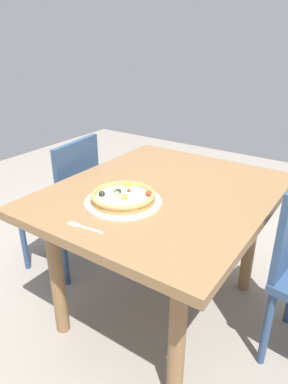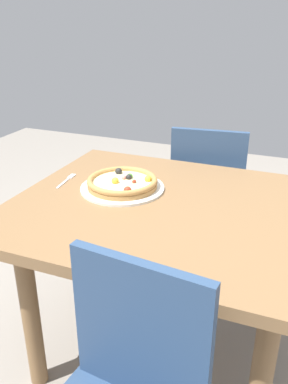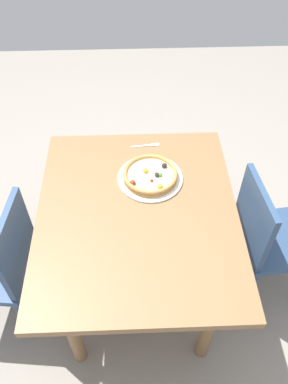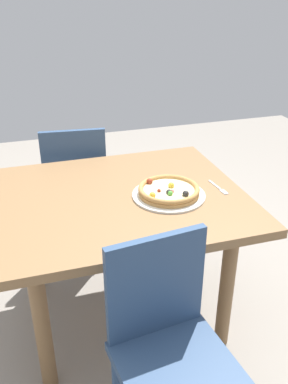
{
  "view_description": "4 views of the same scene",
  "coord_description": "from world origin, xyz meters",
  "views": [
    {
      "loc": [
        -1.3,
        -0.78,
        1.42
      ],
      "look_at": [
        -0.11,
        0.04,
        0.76
      ],
      "focal_mm": 31.89,
      "sensor_mm": 36.0,
      "label": 1
    },
    {
      "loc": [
        0.43,
        -1.32,
        1.41
      ],
      "look_at": [
        -0.11,
        0.04,
        0.76
      ],
      "focal_mm": 37.88,
      "sensor_mm": 36.0,
      "label": 2
    },
    {
      "loc": [
        1.19,
        -0.01,
        2.23
      ],
      "look_at": [
        -0.11,
        0.04,
        0.76
      ],
      "focal_mm": 36.08,
      "sensor_mm": 36.0,
      "label": 3
    },
    {
      "loc": [
        0.4,
        1.7,
        1.66
      ],
      "look_at": [
        -0.11,
        0.04,
        0.76
      ],
      "focal_mm": 38.83,
      "sensor_mm": 36.0,
      "label": 4
    }
  ],
  "objects": [
    {
      "name": "dining_table",
      "position": [
        0.0,
        0.0,
        0.64
      ],
      "size": [
        1.18,
        1.0,
        0.74
      ],
      "color": "olive",
      "rests_on": "ground"
    },
    {
      "name": "chair_far",
      "position": [
        0.0,
        0.71,
        0.49
      ],
      "size": [
        0.44,
        0.44,
        0.88
      ],
      "rotation": [
        0.0,
        0.0,
        0.12
      ],
      "color": "navy",
      "rests_on": "ground"
    },
    {
      "name": "plate",
      "position": [
        -0.22,
        0.07,
        0.74
      ],
      "size": [
        0.35,
        0.35,
        0.01
      ],
      "primitive_type": "cylinder",
      "color": "silver",
      "rests_on": "dining_table"
    },
    {
      "name": "pizza",
      "position": [
        -0.22,
        0.07,
        0.77
      ],
      "size": [
        0.29,
        0.29,
        0.05
      ],
      "color": "#B78447",
      "rests_on": "plate"
    },
    {
      "name": "ground_plane",
      "position": [
        0.0,
        0.0,
        0.0
      ],
      "size": [
        6.0,
        6.0,
        0.0
      ],
      "primitive_type": "plane",
      "color": "gray"
    },
    {
      "name": "fork",
      "position": [
        -0.49,
        0.07,
        0.74
      ],
      "size": [
        0.03,
        0.17,
        0.0
      ],
      "rotation": [
        0.0,
        0.0,
        1.67
      ],
      "color": "silver",
      "rests_on": "dining_table"
    }
  ]
}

